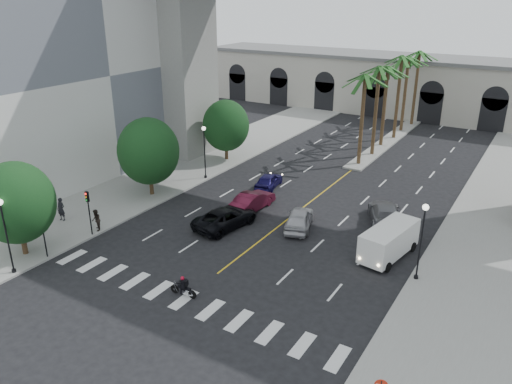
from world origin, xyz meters
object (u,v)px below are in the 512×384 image
object	(u,v)px
pedestrian_a	(61,209)
lamp_post_right	(422,236)
cargo_van	(389,241)
car_b	(253,201)
lamp_post_left_near	(5,230)
lamp_post_left_far	(204,148)
car_e	(269,181)
traffic_signal_far	(88,206)
car_a	(299,219)
pedestrian_b	(96,220)
motorcycle_rider	(184,287)
traffic_signal_near	(42,226)
car_c	(226,218)
car_d	(385,214)

from	to	relation	value
pedestrian_a	lamp_post_right	bearing A→B (deg)	3.18
cargo_van	car_b	bearing A→B (deg)	-179.51
lamp_post_left_near	lamp_post_left_far	distance (m)	21.00
car_e	cargo_van	world-z (taller)	cargo_van
traffic_signal_far	pedestrian_a	size ratio (longest dim) A/B	1.92
car_a	pedestrian_b	distance (m)	15.68
car_e	pedestrian_b	distance (m)	16.45
car_a	car_b	xyz separation A→B (m)	(-5.01, 1.21, -0.01)
traffic_signal_far	pedestrian_a	world-z (taller)	traffic_signal_far
lamp_post_left_near	pedestrian_b	size ratio (longest dim) A/B	3.13
car_e	pedestrian_b	xyz separation A→B (m)	(-6.60, -15.06, 0.30)
lamp_post_right	car_e	world-z (taller)	lamp_post_right
traffic_signal_far	motorcycle_rider	distance (m)	11.55
traffic_signal_far	cargo_van	world-z (taller)	traffic_signal_far
traffic_signal_far	lamp_post_left_near	bearing A→B (deg)	-90.88
lamp_post_right	traffic_signal_far	bearing A→B (deg)	-164.02
lamp_post_left_near	pedestrian_a	distance (m)	8.32
lamp_post_left_near	car_b	distance (m)	19.04
car_a	car_e	size ratio (longest dim) A/B	1.13
car_e	traffic_signal_near	bearing A→B (deg)	62.22
lamp_post_left_far	traffic_signal_near	bearing A→B (deg)	-89.69
cargo_van	traffic_signal_near	bearing A→B (deg)	-138.01
traffic_signal_near	car_e	bearing A→B (deg)	72.03
lamp_post_left_near	car_b	size ratio (longest dim) A/B	1.12
car_e	pedestrian_a	xyz separation A→B (m)	(-10.42, -15.22, 0.40)
traffic_signal_far	cargo_van	xyz separation A→B (m)	(20.17, 8.57, -1.24)
car_c	car_d	bearing A→B (deg)	-135.77
car_d	pedestrian_a	distance (m)	25.96
traffic_signal_far	car_d	bearing A→B (deg)	37.04
lamp_post_left_near	traffic_signal_near	size ratio (longest dim) A/B	1.47
car_d	pedestrian_a	bearing A→B (deg)	6.81
lamp_post_left_near	car_d	xyz separation A→B (m)	(18.38, 20.30, -2.38)
lamp_post_left_near	lamp_post_right	distance (m)	26.25
lamp_post_left_far	traffic_signal_near	xyz separation A→B (m)	(0.10, -18.50, -0.71)
car_a	car_c	world-z (taller)	car_a
lamp_post_left_near	car_b	world-z (taller)	lamp_post_left_near
car_c	car_e	xyz separation A→B (m)	(-1.34, 9.10, -0.08)
lamp_post_right	traffic_signal_far	distance (m)	23.62
lamp_post_left_far	cargo_van	world-z (taller)	lamp_post_left_far
lamp_post_right	car_b	distance (m)	15.67
traffic_signal_near	traffic_signal_far	distance (m)	4.00
lamp_post_left_far	car_a	bearing A→B (deg)	-21.38
car_b	cargo_van	distance (m)	12.57
traffic_signal_far	car_a	xyz separation A→B (m)	(12.80, 9.45, -1.71)
lamp_post_right	car_a	size ratio (longest dim) A/B	1.14
car_a	pedestrian_a	bearing A→B (deg)	10.32
car_b	car_d	distance (m)	10.96
pedestrian_a	pedestrian_b	world-z (taller)	pedestrian_a
lamp_post_left_near	traffic_signal_near	distance (m)	2.60
motorcycle_rider	lamp_post_left_far	bearing A→B (deg)	119.94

